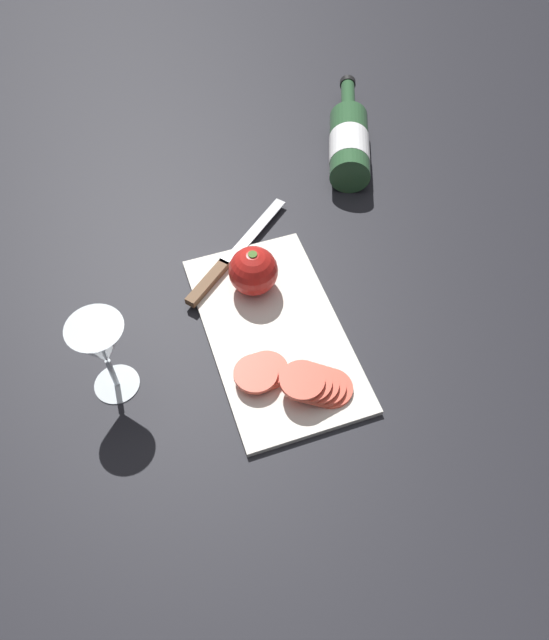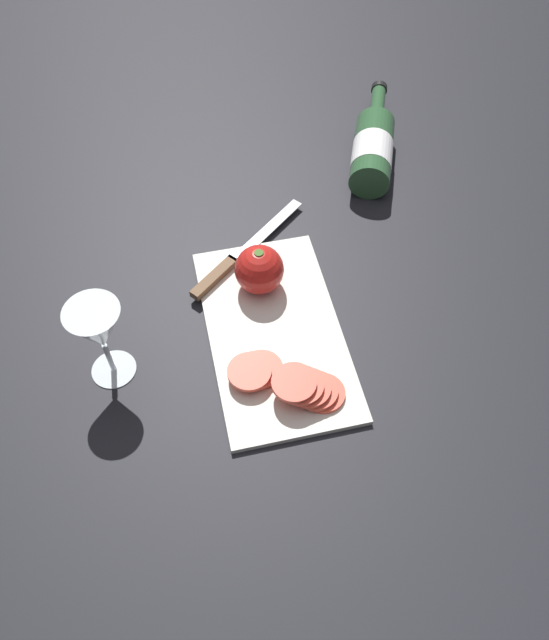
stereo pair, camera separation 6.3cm
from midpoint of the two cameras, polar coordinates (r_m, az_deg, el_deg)
name	(u,v)px [view 2 (the right image)]	position (r m, az deg, el deg)	size (l,w,h in m)	color
ground_plane	(261,331)	(1.06, 0.44, -1.12)	(3.00, 3.00, 0.00)	black
cutting_board	(274,332)	(1.05, 1.72, -1.20)	(0.39, 0.22, 0.01)	silver
wine_bottle	(373,148)	(1.34, 10.37, 15.12)	(0.32, 0.17, 0.08)	#2D5633
wine_glass	(99,332)	(0.95, -13.97, -1.12)	(0.08, 0.08, 0.16)	silver
whole_tomato	(259,269)	(1.07, 0.29, 4.58)	(0.09, 0.09, 0.09)	red
knife	(227,266)	(1.12, -2.76, 4.88)	(0.21, 0.25, 0.01)	silver
tomato_slice_stack_near	(309,388)	(0.97, 5.02, -6.30)	(0.08, 0.11, 0.04)	#DB4C38
tomato_slice_stack_far	(255,370)	(0.99, 0.08, -4.72)	(0.08, 0.09, 0.02)	#DB4C38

